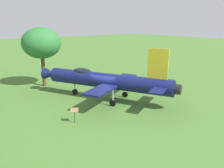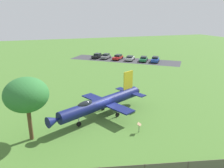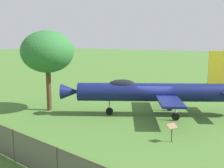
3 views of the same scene
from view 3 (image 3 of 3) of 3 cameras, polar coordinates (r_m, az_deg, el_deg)
ground_plane at (r=23.74m, az=8.94°, el=-6.22°), size 200.00×200.00×0.00m
display_jet at (r=23.24m, az=8.19°, el=-1.54°), size 8.85×13.93×5.30m
shade_tree at (r=24.80m, az=-12.90°, el=6.33°), size 4.48×4.51×6.94m
perimeter_fence at (r=15.75m, az=-19.21°, el=-11.46°), size 8.17×34.62×1.76m
info_plaque at (r=17.90m, az=11.99°, el=-8.80°), size 0.71×0.69×1.14m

